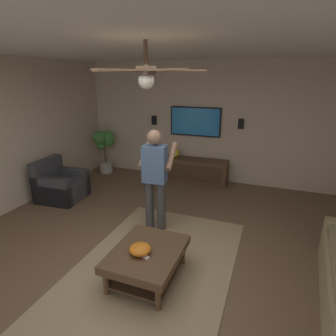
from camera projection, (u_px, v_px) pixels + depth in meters
ground_plane at (145, 268)px, 3.64m from camera, size 8.56×8.56×0.00m
wall_back_tv at (211, 123)px, 6.42m from camera, size 0.10×6.29×2.74m
ceiling_slab at (138, 34)px, 2.77m from camera, size 7.33×6.29×0.10m
area_rug at (154, 267)px, 3.64m from camera, size 3.03×1.96×0.01m
armchair at (60, 186)px, 5.63m from camera, size 0.86×0.87×0.82m
coffee_table at (147, 257)px, 3.37m from camera, size 1.00×0.80×0.40m
media_console at (191, 170)px, 6.59m from camera, size 0.45×1.70×0.55m
tv at (195, 122)px, 6.45m from camera, size 0.05×1.19×0.67m
person_standing at (155, 175)px, 4.32m from camera, size 0.57×0.57×1.64m
potted_plant_tall at (105, 144)px, 7.04m from camera, size 0.62×0.44×1.12m
bowl at (140, 249)px, 3.26m from camera, size 0.26×0.26×0.12m
remote_white at (144, 256)px, 3.21m from camera, size 0.10×0.15×0.02m
vase_round at (175, 153)px, 6.59m from camera, size 0.22×0.22×0.22m
wall_speaker_left at (241, 124)px, 6.11m from camera, size 0.06×0.12×0.22m
wall_speaker_right at (154, 120)px, 6.83m from camera, size 0.06×0.12×0.22m
ceiling_fan at (146, 73)px, 2.74m from camera, size 1.18×1.17×0.46m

